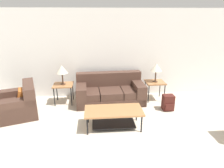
% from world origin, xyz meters
% --- Properties ---
extents(wall_back, '(8.94, 0.06, 2.60)m').
position_xyz_m(wall_back, '(0.00, 4.19, 1.30)').
color(wall_back, white).
rests_on(wall_back, ground_plane).
extents(couch, '(1.95, 1.02, 0.82)m').
position_xyz_m(couch, '(-0.02, 3.61, 0.29)').
color(couch, '#4C3328').
rests_on(couch, ground_plane).
extents(armchair, '(1.22, 1.26, 0.80)m').
position_xyz_m(armchair, '(-2.39, 3.01, 0.29)').
color(armchair, '#4C3328').
rests_on(armchair, ground_plane).
extents(coffee_table, '(1.28, 0.64, 0.43)m').
position_xyz_m(coffee_table, '(-0.05, 2.21, 0.32)').
color(coffee_table, '#A87042').
rests_on(coffee_table, ground_plane).
extents(side_table_left, '(0.54, 0.50, 0.56)m').
position_xyz_m(side_table_left, '(-1.34, 3.66, 0.51)').
color(side_table_left, '#A87042').
rests_on(side_table_left, ground_plane).
extents(side_table_right, '(0.54, 0.50, 0.56)m').
position_xyz_m(side_table_right, '(1.30, 3.66, 0.51)').
color(side_table_right, '#A87042').
rests_on(side_table_right, ground_plane).
extents(table_lamp_left, '(0.33, 0.33, 0.55)m').
position_xyz_m(table_lamp_left, '(-1.34, 3.66, 0.99)').
color(table_lamp_left, '#472D1E').
rests_on(table_lamp_left, side_table_left).
extents(table_lamp_right, '(0.33, 0.33, 0.55)m').
position_xyz_m(table_lamp_right, '(1.30, 3.66, 0.99)').
color(table_lamp_right, '#472D1E').
rests_on(table_lamp_right, side_table_right).
extents(backpack, '(0.29, 0.30, 0.42)m').
position_xyz_m(backpack, '(1.48, 2.96, 0.20)').
color(backpack, '#4C1E19').
rests_on(backpack, ground_plane).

